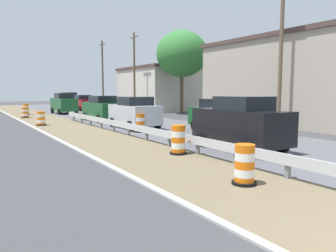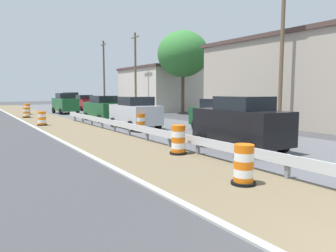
{
  "view_description": "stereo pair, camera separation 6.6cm",
  "coord_description": "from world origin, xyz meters",
  "px_view_note": "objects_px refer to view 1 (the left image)",
  "views": [
    {
      "loc": [
        -5.25,
        -1.26,
        2.47
      ],
      "look_at": [
        1.5,
        9.31,
        1.1
      ],
      "focal_mm": 34.52,
      "sensor_mm": 36.0,
      "label": 1
    },
    {
      "loc": [
        -5.19,
        -1.29,
        2.47
      ],
      "look_at": [
        1.5,
        9.31,
        1.1
      ],
      "focal_mm": 34.52,
      "sensor_mm": 36.0,
      "label": 2
    }
  ],
  "objects_px": {
    "traffic_barrel_nearest": "(244,166)",
    "car_mid_far_lane": "(221,115)",
    "car_lead_near_lane": "(64,103)",
    "car_lead_far_lane": "(102,108)",
    "utility_pole_far": "(103,74)",
    "car_distant_b": "(134,112)",
    "car_trailing_near_lane": "(83,103)",
    "utility_pole_near": "(281,57)",
    "utility_pole_mid": "(134,72)",
    "traffic_barrel_farthest": "(26,110)",
    "traffic_barrel_far": "(41,119)",
    "traffic_barrel_farther": "(25,113)",
    "car_trailing_far_lane": "(241,123)",
    "car_distant_a": "(70,100)",
    "traffic_barrel_close": "(178,141)",
    "traffic_barrel_mid": "(140,124)"
  },
  "relations": [
    {
      "from": "traffic_barrel_nearest",
      "to": "car_trailing_near_lane",
      "type": "distance_m",
      "value": 35.12
    },
    {
      "from": "traffic_barrel_nearest",
      "to": "utility_pole_mid",
      "type": "distance_m",
      "value": 29.26
    },
    {
      "from": "car_trailing_near_lane",
      "to": "traffic_barrel_close",
      "type": "bearing_deg",
      "value": -11.1
    },
    {
      "from": "car_trailing_near_lane",
      "to": "traffic_barrel_farther",
      "type": "bearing_deg",
      "value": -44.25
    },
    {
      "from": "traffic_barrel_far",
      "to": "utility_pole_mid",
      "type": "relative_size",
      "value": 0.11
    },
    {
      "from": "car_distant_b",
      "to": "car_lead_near_lane",
      "type": "bearing_deg",
      "value": 1.71
    },
    {
      "from": "traffic_barrel_nearest",
      "to": "car_mid_far_lane",
      "type": "xyz_separation_m",
      "value": [
        7.04,
        8.79,
        0.51
      ]
    },
    {
      "from": "traffic_barrel_farther",
      "to": "car_lead_near_lane",
      "type": "relative_size",
      "value": 0.24
    },
    {
      "from": "traffic_barrel_nearest",
      "to": "car_lead_far_lane",
      "type": "distance_m",
      "value": 19.59
    },
    {
      "from": "car_lead_far_lane",
      "to": "car_trailing_far_lane",
      "type": "xyz_separation_m",
      "value": [
        0.14,
        -15.53,
        0.08
      ]
    },
    {
      "from": "utility_pole_mid",
      "to": "utility_pole_far",
      "type": "xyz_separation_m",
      "value": [
        0.1,
        9.93,
        0.19
      ]
    },
    {
      "from": "traffic_barrel_far",
      "to": "traffic_barrel_farthest",
      "type": "relative_size",
      "value": 0.89
    },
    {
      "from": "car_lead_near_lane",
      "to": "utility_pole_mid",
      "type": "xyz_separation_m",
      "value": [
        7.24,
        -2.58,
        3.5
      ]
    },
    {
      "from": "traffic_barrel_mid",
      "to": "car_trailing_far_lane",
      "type": "xyz_separation_m",
      "value": [
        0.89,
        -7.42,
        0.62
      ]
    },
    {
      "from": "utility_pole_far",
      "to": "car_distant_b",
      "type": "bearing_deg",
      "value": -106.59
    },
    {
      "from": "car_trailing_near_lane",
      "to": "car_trailing_far_lane",
      "type": "relative_size",
      "value": 0.97
    },
    {
      "from": "traffic_barrel_far",
      "to": "car_lead_near_lane",
      "type": "distance_m",
      "value": 12.27
    },
    {
      "from": "traffic_barrel_nearest",
      "to": "traffic_barrel_far",
      "type": "xyz_separation_m",
      "value": [
        -1.5,
        18.28,
        -0.03
      ]
    },
    {
      "from": "car_trailing_near_lane",
      "to": "utility_pole_far",
      "type": "xyz_separation_m",
      "value": [
        3.63,
        2.53,
        3.83
      ]
    },
    {
      "from": "car_distant_b",
      "to": "utility_pole_near",
      "type": "bearing_deg",
      "value": -129.02
    },
    {
      "from": "car_lead_near_lane",
      "to": "car_trailing_near_lane",
      "type": "height_order",
      "value": "car_lead_near_lane"
    },
    {
      "from": "utility_pole_near",
      "to": "traffic_barrel_farthest",
      "type": "bearing_deg",
      "value": 116.0
    },
    {
      "from": "traffic_barrel_farthest",
      "to": "car_lead_far_lane",
      "type": "xyz_separation_m",
      "value": [
        4.11,
        -10.82,
        0.52
      ]
    },
    {
      "from": "car_lead_far_lane",
      "to": "car_distant_a",
      "type": "relative_size",
      "value": 1.06
    },
    {
      "from": "traffic_barrel_farther",
      "to": "car_distant_a",
      "type": "xyz_separation_m",
      "value": [
        8.32,
        15.08,
        0.69
      ]
    },
    {
      "from": "utility_pole_near",
      "to": "car_lead_far_lane",
      "type": "bearing_deg",
      "value": 120.32
    },
    {
      "from": "traffic_barrel_farther",
      "to": "car_distant_a",
      "type": "height_order",
      "value": "car_distant_a"
    },
    {
      "from": "car_lead_near_lane",
      "to": "car_mid_far_lane",
      "type": "relative_size",
      "value": 0.95
    },
    {
      "from": "traffic_barrel_farthest",
      "to": "utility_pole_far",
      "type": "xyz_separation_m",
      "value": [
        11.11,
        6.88,
        4.29
      ]
    },
    {
      "from": "car_trailing_near_lane",
      "to": "car_distant_a",
      "type": "distance_m",
      "value": 6.72
    },
    {
      "from": "traffic_barrel_nearest",
      "to": "car_lead_near_lane",
      "type": "height_order",
      "value": "car_lead_near_lane"
    },
    {
      "from": "traffic_barrel_far",
      "to": "utility_pole_far",
      "type": "height_order",
      "value": "utility_pole_far"
    },
    {
      "from": "traffic_barrel_nearest",
      "to": "car_mid_far_lane",
      "type": "distance_m",
      "value": 11.27
    },
    {
      "from": "car_trailing_near_lane",
      "to": "car_distant_b",
      "type": "distance_m",
      "value": 21.52
    },
    {
      "from": "traffic_barrel_far",
      "to": "car_distant_b",
      "type": "height_order",
      "value": "car_distant_b"
    },
    {
      "from": "traffic_barrel_nearest",
      "to": "car_lead_far_lane",
      "type": "relative_size",
      "value": 0.24
    },
    {
      "from": "car_trailing_near_lane",
      "to": "utility_pole_near",
      "type": "height_order",
      "value": "utility_pole_near"
    },
    {
      "from": "car_lead_near_lane",
      "to": "car_mid_far_lane",
      "type": "height_order",
      "value": "car_lead_near_lane"
    },
    {
      "from": "car_distant_a",
      "to": "car_distant_b",
      "type": "height_order",
      "value": "car_distant_a"
    },
    {
      "from": "car_trailing_far_lane",
      "to": "utility_pole_far",
      "type": "distance_m",
      "value": 34.13
    },
    {
      "from": "car_trailing_near_lane",
      "to": "utility_pole_mid",
      "type": "relative_size",
      "value": 0.47
    },
    {
      "from": "car_lead_near_lane",
      "to": "car_lead_far_lane",
      "type": "bearing_deg",
      "value": 179.73
    },
    {
      "from": "car_distant_a",
      "to": "utility_pole_mid",
      "type": "height_order",
      "value": "utility_pole_mid"
    },
    {
      "from": "utility_pole_mid",
      "to": "traffic_barrel_farther",
      "type": "bearing_deg",
      "value": -175.27
    },
    {
      "from": "utility_pole_far",
      "to": "traffic_barrel_farther",
      "type": "bearing_deg",
      "value": -137.33
    },
    {
      "from": "utility_pole_mid",
      "to": "traffic_barrel_farthest",
      "type": "bearing_deg",
      "value": 164.55
    },
    {
      "from": "car_lead_far_lane",
      "to": "car_mid_far_lane",
      "type": "relative_size",
      "value": 1.04
    },
    {
      "from": "car_mid_far_lane",
      "to": "utility_pole_mid",
      "type": "distance_m",
      "value": 18.91
    },
    {
      "from": "traffic_barrel_farther",
      "to": "car_distant_a",
      "type": "bearing_deg",
      "value": 61.13
    },
    {
      "from": "traffic_barrel_farther",
      "to": "car_trailing_far_lane",
      "type": "xyz_separation_m",
      "value": [
        4.96,
        -22.34,
        0.69
      ]
    }
  ]
}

